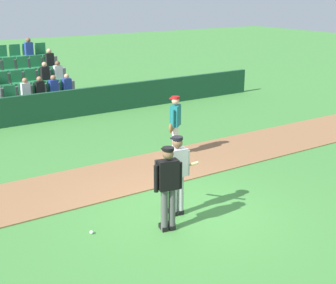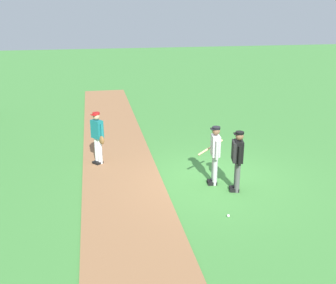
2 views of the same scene
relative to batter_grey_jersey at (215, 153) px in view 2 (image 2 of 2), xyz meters
name	(u,v)px [view 2 (image 2 of 2)]	position (x,y,z in m)	size (l,w,h in m)	color
ground_plane	(215,181)	(0.14, -0.09, -0.97)	(80.00, 80.00, 0.00)	#42843A
infield_dirt_path	(124,189)	(0.14, 2.64, -0.95)	(28.00, 2.35, 0.03)	#936642
batter_grey_jersey	(215,153)	(0.00, 0.00, 0.00)	(0.65, 0.79, 1.76)	#B2B2B2
umpire_home_plate	(237,158)	(-0.56, -0.47, 0.03)	(0.58, 0.37, 1.76)	#4C4C4C
runner_teal_jersey	(98,136)	(2.21, 3.28, -0.01)	(0.60, 0.47, 1.76)	white
baseball	(228,216)	(-1.92, 0.22, -0.93)	(0.07, 0.07, 0.07)	white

